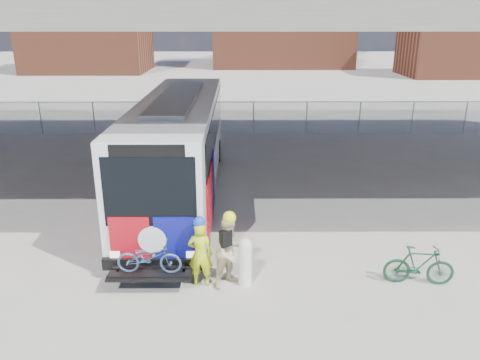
{
  "coord_description": "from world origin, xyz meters",
  "views": [
    {
      "loc": [
        0.11,
        -14.06,
        6.27
      ],
      "look_at": [
        0.18,
        -0.64,
        1.6
      ],
      "focal_mm": 35.0,
      "sensor_mm": 36.0,
      "label": 1
    }
  ],
  "objects_px": {
    "bus": "(179,139)",
    "bollard": "(245,260)",
    "cyclist_hivis": "(200,252)",
    "cyclist_tan": "(230,251)",
    "bike_parked": "(419,265)"
  },
  "relations": [
    {
      "from": "bus",
      "to": "cyclist_tan",
      "type": "bearing_deg",
      "value": -73.21
    },
    {
      "from": "bike_parked",
      "to": "bus",
      "type": "bearing_deg",
      "value": 52.19
    },
    {
      "from": "bus",
      "to": "cyclist_hivis",
      "type": "xyz_separation_m",
      "value": [
        1.2,
        -6.34,
        -1.23
      ]
    },
    {
      "from": "bollard",
      "to": "cyclist_tan",
      "type": "relative_size",
      "value": 0.63
    },
    {
      "from": "cyclist_tan",
      "to": "bike_parked",
      "type": "distance_m",
      "value": 4.67
    },
    {
      "from": "cyclist_hivis",
      "to": "cyclist_tan",
      "type": "xyz_separation_m",
      "value": [
        0.71,
        -0.0,
        0.04
      ]
    },
    {
      "from": "bollard",
      "to": "cyclist_tan",
      "type": "distance_m",
      "value": 0.46
    },
    {
      "from": "bollard",
      "to": "bike_parked",
      "type": "xyz_separation_m",
      "value": [
        4.28,
        0.0,
        -0.15
      ]
    },
    {
      "from": "bollard",
      "to": "cyclist_hivis",
      "type": "xyz_separation_m",
      "value": [
        -1.09,
        -0.0,
        0.22
      ]
    },
    {
      "from": "cyclist_hivis",
      "to": "cyclist_tan",
      "type": "height_order",
      "value": "cyclist_tan"
    },
    {
      "from": "cyclist_hivis",
      "to": "bike_parked",
      "type": "bearing_deg",
      "value": -175.66
    },
    {
      "from": "bollard",
      "to": "cyclist_tan",
      "type": "height_order",
      "value": "cyclist_tan"
    },
    {
      "from": "cyclist_hivis",
      "to": "cyclist_tan",
      "type": "bearing_deg",
      "value": -175.86
    },
    {
      "from": "bus",
      "to": "bollard",
      "type": "relative_size",
      "value": 10.35
    },
    {
      "from": "bollard",
      "to": "cyclist_tan",
      "type": "bearing_deg",
      "value": -179.61
    }
  ]
}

